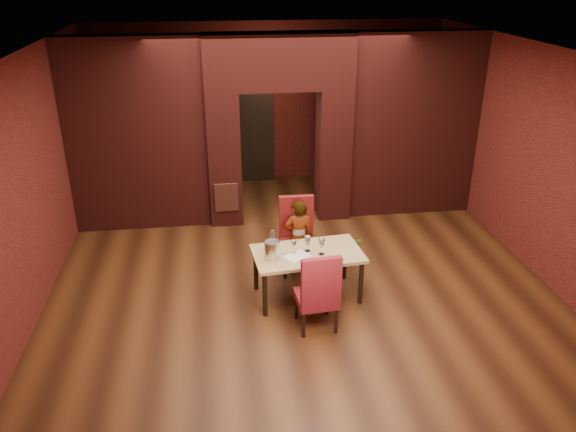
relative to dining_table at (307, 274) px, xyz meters
name	(u,v)px	position (x,y,z in m)	size (l,w,h in m)	color
floor	(296,272)	(-0.05, 0.67, -0.34)	(8.00, 8.00, 0.00)	#462511
ceiling	(298,51)	(-0.05, 0.67, 2.86)	(7.00, 8.00, 0.04)	silver
wall_back	(267,104)	(-0.05, 4.67, 1.26)	(7.00, 0.04, 3.20)	maroon
wall_front	(379,355)	(-0.05, -3.33, 1.26)	(7.00, 0.04, 3.20)	maroon
wall_left	(31,183)	(-3.55, 0.67, 1.26)	(0.04, 8.00, 3.20)	maroon
wall_right	(535,160)	(3.45, 0.67, 1.26)	(0.04, 8.00, 3.20)	maroon
pillar_left	(224,159)	(-1.00, 2.67, 0.81)	(0.55, 0.55, 2.30)	maroon
pillar_right	(333,154)	(0.90, 2.67, 0.81)	(0.55, 0.55, 2.30)	maroon
lintel	(279,62)	(-0.05, 2.67, 2.41)	(2.45, 0.55, 0.90)	maroon
wing_wall_left	(137,136)	(-2.41, 2.67, 1.26)	(2.27, 0.35, 3.20)	maroon
wing_wall_right	(413,126)	(2.31, 2.67, 1.26)	(2.27, 0.35, 3.20)	maroon
vent_panel	(227,197)	(-1.00, 2.38, 0.21)	(0.40, 0.03, 0.50)	#A3482F
rear_door	(248,132)	(-0.45, 4.61, 0.71)	(0.90, 0.08, 2.10)	black
rear_door_frame	(249,132)	(-0.45, 4.57, 0.71)	(1.02, 0.04, 2.22)	black
dining_table	(307,274)	(0.00, 0.00, 0.00)	(1.45, 0.81, 0.68)	#A68657
chair_far	(298,237)	(-0.02, 0.72, 0.22)	(0.51, 0.51, 1.11)	maroon
chair_near	(316,289)	(-0.01, -0.70, 0.20)	(0.49, 0.49, 1.08)	maroon
person_seated	(299,237)	(-0.02, 0.65, 0.24)	(0.42, 0.28, 1.16)	white
wine_glass_a	(294,247)	(-0.19, 0.00, 0.43)	(0.08, 0.08, 0.19)	silver
wine_glass_b	(308,244)	(0.01, 0.04, 0.45)	(0.09, 0.09, 0.22)	white
wine_glass_c	(322,247)	(0.17, -0.08, 0.45)	(0.09, 0.09, 0.23)	white
tasting_sheet	(297,256)	(-0.15, -0.09, 0.34)	(0.31, 0.23, 0.00)	silver
wine_bucket	(272,250)	(-0.49, -0.10, 0.46)	(0.20, 0.20, 0.24)	#B8B7BE
water_bottle	(273,240)	(-0.45, 0.16, 0.48)	(0.06, 0.06, 0.28)	white
potted_plant	(349,248)	(0.82, 0.94, -0.14)	(0.36, 0.32, 0.40)	#376E26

